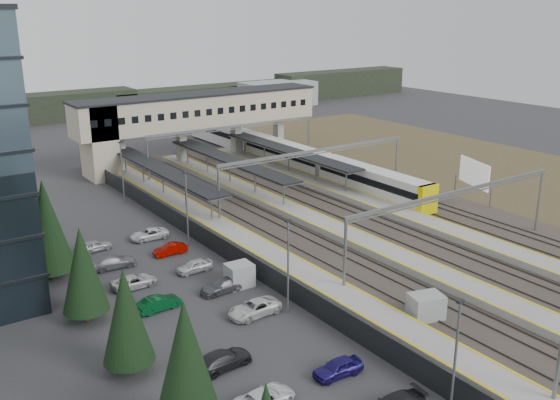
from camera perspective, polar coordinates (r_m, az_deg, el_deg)
ground at (r=62.28m, az=2.47°, el=-5.51°), size 220.00×220.00×0.00m
conifer_row at (r=47.76m, az=-16.20°, el=-7.25°), size 4.42×49.82×9.50m
car_park at (r=49.86m, az=-4.99°, el=-10.90°), size 10.61×44.69×1.30m
lampposts at (r=57.53m, az=-4.61°, el=-2.88°), size 0.50×53.25×8.07m
fence at (r=62.46m, az=-5.09°, el=-4.51°), size 0.08×90.00×2.00m
relay_cabin_near at (r=51.87m, az=13.19°, el=-9.54°), size 3.08×2.59×2.20m
relay_cabin_far at (r=56.46m, az=-3.74°, el=-6.86°), size 2.37×2.00×2.11m
rail_corridor at (r=71.30m, az=6.04°, el=-2.34°), size 34.00×90.00×0.92m
canopies at (r=86.23m, az=-4.64°, el=3.68°), size 23.10×30.00×3.28m
footbridge at (r=98.75m, az=-8.77°, el=7.65°), size 40.40×6.40×11.20m
gantries at (r=69.92m, az=8.91°, el=2.05°), size 28.40×62.28×7.17m
train at (r=97.33m, az=0.63°, el=4.16°), size 2.84×59.25×3.57m
billboard at (r=82.28m, az=17.33°, el=2.23°), size 2.33×6.23×5.68m
scrub_east at (r=97.57m, az=22.17°, el=1.69°), size 34.00×120.00×0.06m
treeline_far at (r=151.35m, az=-11.70°, el=8.88°), size 170.00×19.00×7.00m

